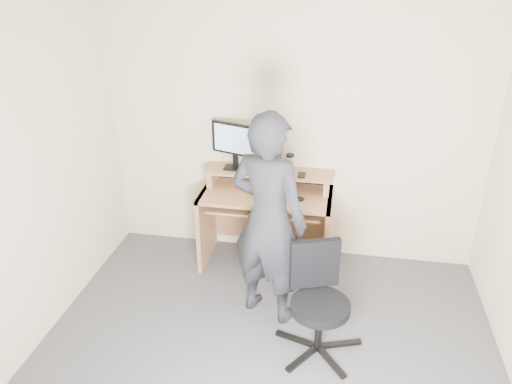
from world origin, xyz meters
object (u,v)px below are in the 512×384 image
(office_chair, at_px, (318,296))
(person, at_px, (268,220))
(monitor, at_px, (235,142))
(desk, at_px, (267,209))

(office_chair, xyz_separation_m, person, (-0.43, 0.33, 0.42))
(monitor, distance_m, person, 1.02)
(desk, distance_m, person, 0.87)
(office_chair, relative_size, person, 0.48)
(desk, relative_size, person, 0.69)
(person, bearing_deg, desk, -60.10)
(office_chair, distance_m, person, 0.69)
(desk, distance_m, monitor, 0.71)
(desk, xyz_separation_m, person, (0.13, -0.80, 0.33))
(desk, xyz_separation_m, office_chair, (0.56, -1.13, -0.09))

